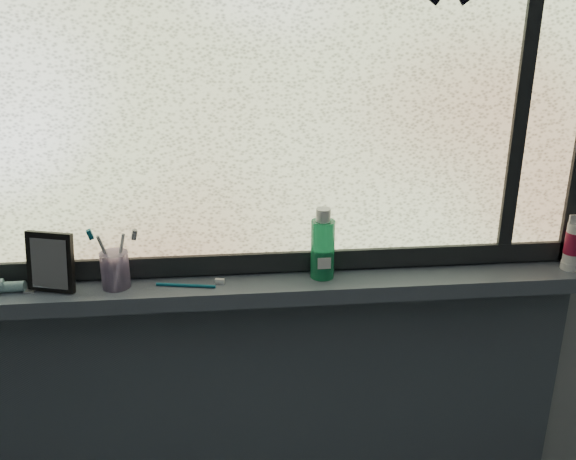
# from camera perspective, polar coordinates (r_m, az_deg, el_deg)

# --- Properties ---
(wall_back) EXTENTS (3.00, 0.01, 2.50)m
(wall_back) POSITION_cam_1_polar(r_m,az_deg,el_deg) (1.57, -1.59, 4.34)
(wall_back) COLOR #9EA3A8
(wall_back) RESTS_ON ground
(windowsill) EXTENTS (1.62, 0.14, 0.04)m
(windowsill) POSITION_cam_1_polar(r_m,az_deg,el_deg) (1.59, -1.30, -5.09)
(windowsill) COLOR #495261
(windowsill) RESTS_ON wall_back
(sill_apron) EXTENTS (1.62, 0.02, 0.98)m
(sill_apron) POSITION_cam_1_polar(r_m,az_deg,el_deg) (1.92, -1.31, -18.10)
(sill_apron) COLOR #495261
(sill_apron) RESTS_ON floor
(window_pane) EXTENTS (1.50, 0.01, 1.00)m
(window_pane) POSITION_cam_1_polar(r_m,az_deg,el_deg) (1.49, -1.63, 14.45)
(window_pane) COLOR silver
(window_pane) RESTS_ON wall_back
(frame_bottom) EXTENTS (1.60, 0.03, 0.05)m
(frame_bottom) POSITION_cam_1_polar(r_m,az_deg,el_deg) (1.61, -1.45, -2.75)
(frame_bottom) COLOR black
(frame_bottom) RESTS_ON windowsill
(frame_mullion) EXTENTS (0.03, 0.03, 1.00)m
(frame_mullion) POSITION_cam_1_polar(r_m,az_deg,el_deg) (1.64, 20.42, 13.81)
(frame_mullion) COLOR black
(frame_mullion) RESTS_ON wall_back
(vanity_mirror) EXTENTS (0.13, 0.09, 0.14)m
(vanity_mirror) POSITION_cam_1_polar(r_m,az_deg,el_deg) (1.60, -20.37, -2.69)
(vanity_mirror) COLOR black
(vanity_mirror) RESTS_ON windowsill
(toothbrush_cup) EXTENTS (0.08, 0.08, 0.09)m
(toothbrush_cup) POSITION_cam_1_polar(r_m,az_deg,el_deg) (1.58, -15.11, -3.44)
(toothbrush_cup) COLOR #CCB0E9
(toothbrush_cup) RESTS_ON windowsill
(toothbrush_lying) EXTENTS (0.18, 0.05, 0.01)m
(toothbrush_lying) POSITION_cam_1_polar(r_m,az_deg,el_deg) (1.56, -9.08, -4.81)
(toothbrush_lying) COLOR #0C5973
(toothbrush_lying) RESTS_ON windowsill
(mouthwash_bottle) EXTENTS (0.08, 0.08, 0.15)m
(mouthwash_bottle) POSITION_cam_1_polar(r_m,az_deg,el_deg) (1.57, 3.11, -1.19)
(mouthwash_bottle) COLOR #1FA465
(mouthwash_bottle) RESTS_ON windowsill
(cream_tube) EXTENTS (0.05, 0.05, 0.10)m
(cream_tube) POSITION_cam_1_polar(r_m,az_deg,el_deg) (1.77, 24.07, -0.85)
(cream_tube) COLOR silver
(cream_tube) RESTS_ON windowsill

